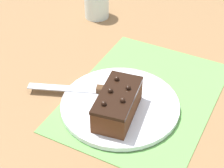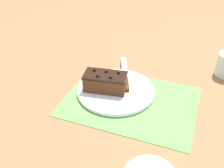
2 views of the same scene
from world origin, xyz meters
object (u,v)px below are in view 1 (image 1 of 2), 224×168
(chocolate_cake, at_px, (118,104))
(drinking_glass, at_px, (97,3))
(serving_knife, at_px, (96,89))
(cake_plate, at_px, (120,105))

(chocolate_cake, xyz_separation_m, drinking_glass, (0.41, 0.29, -0.00))
(serving_knife, bearing_deg, drinking_glass, 7.60)
(drinking_glass, bearing_deg, cake_plate, -143.92)
(chocolate_cake, bearing_deg, drinking_glass, 34.68)
(chocolate_cake, xyz_separation_m, serving_knife, (0.05, 0.09, -0.03))
(cake_plate, bearing_deg, drinking_glass, 36.08)
(cake_plate, height_order, serving_knife, serving_knife)
(cake_plate, height_order, drinking_glass, drinking_glass)
(chocolate_cake, distance_m, drinking_glass, 0.50)
(cake_plate, relative_size, chocolate_cake, 1.74)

